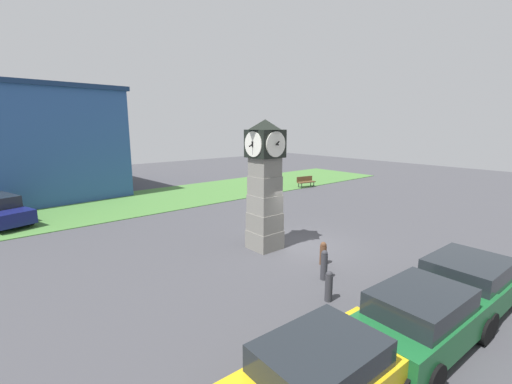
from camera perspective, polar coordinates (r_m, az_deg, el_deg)
ground_plane at (r=15.05m, az=7.39°, el=-8.94°), size 70.49×70.49×0.00m
clock_tower at (r=14.01m, az=1.49°, el=1.38°), size 1.58×1.58×5.36m
bollard_near_tower at (r=10.68m, az=12.04°, el=-15.04°), size 0.22×0.22×0.94m
bollard_mid_row at (r=11.97m, az=11.27°, el=-11.79°), size 0.23×0.23×1.04m
bollard_far_row at (r=13.19m, az=11.13°, el=-9.96°), size 0.25×0.25×0.88m
car_navy_sedan at (r=7.04m, az=11.87°, el=-27.59°), size 4.00×1.94×1.50m
car_near_tower at (r=9.26m, az=26.18°, el=-18.23°), size 4.14×2.02×1.52m
car_by_building at (r=11.74m, az=31.97°, el=-12.56°), size 3.99×2.11×1.50m
bench at (r=28.83m, az=8.27°, el=1.82°), size 1.67×0.80×0.90m
warehouse_blue_far at (r=29.79m, az=-35.23°, el=6.70°), size 13.05×11.97×7.74m
grass_verge_far at (r=25.21m, az=-14.99°, el=-0.96°), size 42.29×7.64×0.04m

